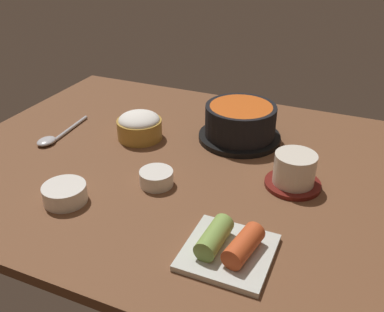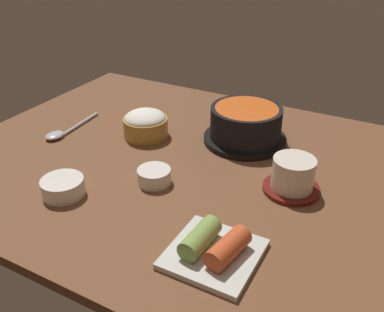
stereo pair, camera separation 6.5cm
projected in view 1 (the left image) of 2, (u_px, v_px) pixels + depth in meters
dining_table at (187, 166)px, 88.95cm from camera, size 100.00×76.00×2.00cm
stone_pot at (240, 123)px, 95.54cm from camera, size 18.58×18.58×8.17cm
rice_bowl at (139, 125)px, 96.63cm from camera, size 10.19×10.19×6.22cm
tea_cup_with_saucer at (294, 172)px, 79.05cm from camera, size 10.58×10.58×6.71cm
banchan_cup_center at (156, 177)px, 80.47cm from camera, size 6.41×6.41×2.92cm
kimchi_plate at (228, 247)px, 63.70cm from camera, size 13.09×13.09×4.34cm
side_bowl_near at (65, 193)px, 75.72cm from camera, size 7.78×7.78×3.22cm
spoon at (54, 137)px, 96.98cm from camera, size 3.60×17.23×1.35cm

